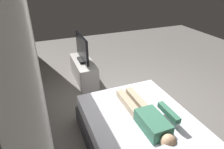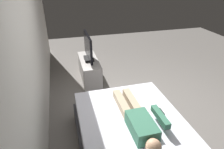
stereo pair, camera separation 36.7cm
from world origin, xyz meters
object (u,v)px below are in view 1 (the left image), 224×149
remote (166,108)px  tv (82,49)px  tv_stand (84,71)px  person (148,117)px  bed (144,139)px

remote → tv: size_ratio=0.17×
remote → tv_stand: bearing=17.3°
remote → tv: 2.30m
person → remote: person is taller
remote → tv_stand: (2.18, 0.68, -0.30)m
tv_stand → person: bearing=-173.2°
bed → remote: bearing=-68.1°
bed → tv: tv is taller
remote → bed: bearing=111.9°
bed → person: (0.03, -0.04, 0.36)m
bed → tv_stand: (2.36, 0.23, -0.01)m
person → tv_stand: 2.38m
person → tv_stand: size_ratio=1.15×
person → tv: tv is taller
tv → remote: bearing=-162.7°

